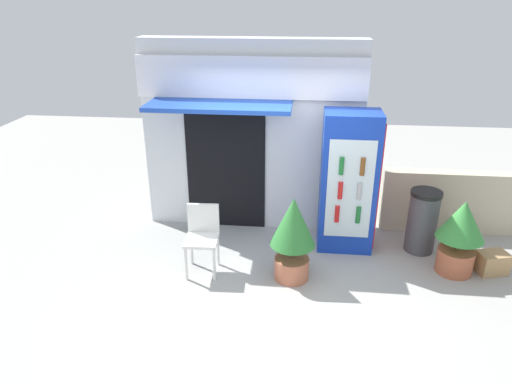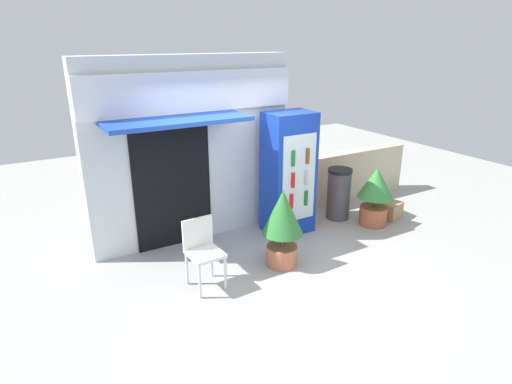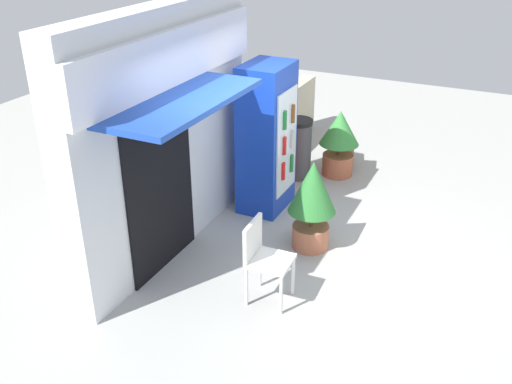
{
  "view_description": "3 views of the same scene",
  "coord_description": "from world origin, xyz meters",
  "px_view_note": "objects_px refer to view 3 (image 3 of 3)",
  "views": [
    {
      "loc": [
        0.32,
        -5.02,
        3.44
      ],
      "look_at": [
        -0.28,
        0.75,
        0.93
      ],
      "focal_mm": 32.62,
      "sensor_mm": 36.0,
      "label": 1
    },
    {
      "loc": [
        -2.8,
        -4.33,
        3.08
      ],
      "look_at": [
        0.11,
        0.64,
        0.98
      ],
      "focal_mm": 29.85,
      "sensor_mm": 36.0,
      "label": 2
    },
    {
      "loc": [
        -5.42,
        -1.84,
        3.77
      ],
      "look_at": [
        -0.22,
        0.65,
        0.85
      ],
      "focal_mm": 40.06,
      "sensor_mm": 36.0,
      "label": 3
    }
  ],
  "objects_px": {
    "drink_cooler": "(267,139)",
    "potted_plant_near_shop": "(312,198)",
    "trash_bin": "(298,148)",
    "plastic_chair": "(263,255)",
    "cardboard_box": "(345,154)",
    "potted_plant_curbside": "(339,138)"
  },
  "relations": [
    {
      "from": "drink_cooler",
      "to": "potted_plant_near_shop",
      "type": "relative_size",
      "value": 1.76
    },
    {
      "from": "drink_cooler",
      "to": "trash_bin",
      "type": "relative_size",
      "value": 2.17
    },
    {
      "from": "plastic_chair",
      "to": "cardboard_box",
      "type": "distance_m",
      "value": 3.84
    },
    {
      "from": "plastic_chair",
      "to": "potted_plant_near_shop",
      "type": "height_order",
      "value": "potted_plant_near_shop"
    },
    {
      "from": "plastic_chair",
      "to": "potted_plant_curbside",
      "type": "height_order",
      "value": "potted_plant_curbside"
    },
    {
      "from": "potted_plant_near_shop",
      "to": "potted_plant_curbside",
      "type": "height_order",
      "value": "potted_plant_near_shop"
    },
    {
      "from": "drink_cooler",
      "to": "potted_plant_curbside",
      "type": "relative_size",
      "value": 1.95
    },
    {
      "from": "potted_plant_curbside",
      "to": "trash_bin",
      "type": "bearing_deg",
      "value": 122.64
    },
    {
      "from": "drink_cooler",
      "to": "plastic_chair",
      "type": "bearing_deg",
      "value": -156.34
    },
    {
      "from": "potted_plant_curbside",
      "to": "cardboard_box",
      "type": "xyz_separation_m",
      "value": [
        0.49,
        0.03,
        -0.45
      ]
    },
    {
      "from": "plastic_chair",
      "to": "cardboard_box",
      "type": "height_order",
      "value": "plastic_chair"
    },
    {
      "from": "plastic_chair",
      "to": "potted_plant_curbside",
      "type": "distance_m",
      "value": 3.34
    },
    {
      "from": "plastic_chair",
      "to": "trash_bin",
      "type": "xyz_separation_m",
      "value": [
        2.98,
        0.81,
        -0.08
      ]
    },
    {
      "from": "plastic_chair",
      "to": "potted_plant_near_shop",
      "type": "bearing_deg",
      "value": -4.37
    },
    {
      "from": "potted_plant_curbside",
      "to": "cardboard_box",
      "type": "bearing_deg",
      "value": 2.96
    },
    {
      "from": "plastic_chair",
      "to": "cardboard_box",
      "type": "relative_size",
      "value": 2.38
    },
    {
      "from": "plastic_chair",
      "to": "trash_bin",
      "type": "relative_size",
      "value": 0.98
    },
    {
      "from": "trash_bin",
      "to": "cardboard_box",
      "type": "relative_size",
      "value": 2.42
    },
    {
      "from": "potted_plant_near_shop",
      "to": "drink_cooler",
      "type": "bearing_deg",
      "value": 51.58
    },
    {
      "from": "potted_plant_near_shop",
      "to": "plastic_chair",
      "type": "bearing_deg",
      "value": 175.63
    },
    {
      "from": "drink_cooler",
      "to": "trash_bin",
      "type": "height_order",
      "value": "drink_cooler"
    },
    {
      "from": "drink_cooler",
      "to": "potted_plant_curbside",
      "type": "bearing_deg",
      "value": -21.66
    }
  ]
}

